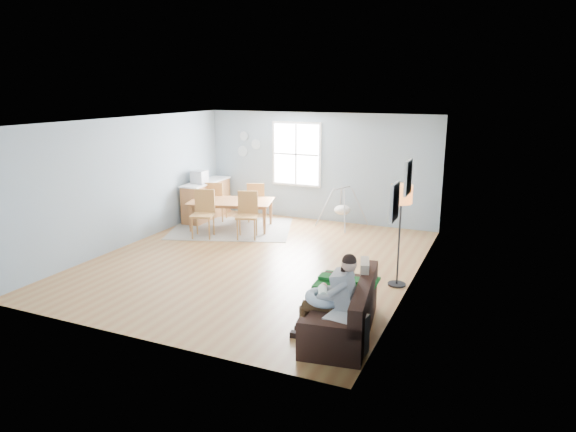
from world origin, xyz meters
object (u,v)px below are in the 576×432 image
at_px(storage_cube, 345,335).
at_px(chair_nw, 216,199).
at_px(sofa, 345,314).
at_px(dining_table, 231,215).
at_px(chair_ne, 256,199).
at_px(baby_swing, 342,209).
at_px(chair_se, 247,211).
at_px(floor_lamp, 401,203).
at_px(monitor, 199,177).
at_px(father, 333,294).
at_px(chair_sw, 204,210).
at_px(counter, 207,199).
at_px(toddler, 343,283).

relative_size(storage_cube, chair_nw, 0.52).
height_order(sofa, dining_table, sofa).
xyz_separation_m(chair_ne, baby_swing, (2.11, 0.45, -0.15)).
bearing_deg(chair_ne, sofa, -51.50).
bearing_deg(chair_se, floor_lamp, -22.54).
bearing_deg(monitor, chair_ne, 20.29).
relative_size(chair_ne, monitor, 2.92).
bearing_deg(chair_ne, chair_se, -70.93).
bearing_deg(sofa, dining_table, 135.51).
bearing_deg(sofa, chair_ne, 128.50).
relative_size(floor_lamp, baby_swing, 1.43).
relative_size(father, chair_sw, 1.16).
bearing_deg(storage_cube, counter, 135.73).
bearing_deg(monitor, dining_table, -16.87).
xyz_separation_m(sofa, toddler, (-0.10, 0.17, 0.38)).
bearing_deg(toddler, chair_se, 134.38).
height_order(chair_sw, baby_swing, chair_sw).
height_order(father, chair_nw, father).
bearing_deg(sofa, chair_sw, 143.41).
relative_size(sofa, monitor, 5.73).
distance_m(dining_table, chair_nw, 0.88).
relative_size(storage_cube, chair_sw, 0.49).
xyz_separation_m(toddler, floor_lamp, (0.39, 1.85, 0.80)).
relative_size(chair_nw, counter, 0.58).
bearing_deg(father, baby_swing, 106.65).
distance_m(chair_sw, chair_nw, 1.36).
bearing_deg(toddler, monitor, 140.52).
relative_size(counter, monitor, 5.07).
distance_m(storage_cube, chair_se, 5.48).
bearing_deg(chair_nw, father, -45.34).
relative_size(monitor, baby_swing, 0.28).
relative_size(floor_lamp, counter, 1.00).
bearing_deg(chair_nw, dining_table, -34.03).
bearing_deg(dining_table, floor_lamp, -41.06).
bearing_deg(sofa, baby_swing, 108.25).
bearing_deg(chair_se, counter, 147.82).
bearing_deg(chair_sw, floor_lamp, -14.59).
bearing_deg(dining_table, baby_swing, 11.66).
xyz_separation_m(storage_cube, chair_sw, (-4.53, 3.80, 0.36)).
distance_m(floor_lamp, storage_cube, 2.85).
height_order(counter, baby_swing, baby_swing).
relative_size(chair_ne, baby_swing, 0.82).
distance_m(father, chair_se, 5.08).
height_order(floor_lamp, chair_se, floor_lamp).
bearing_deg(chair_sw, sofa, -36.59).
xyz_separation_m(counter, monitor, (0.03, -0.33, 0.64)).
bearing_deg(dining_table, chair_nw, 129.50).
bearing_deg(monitor, chair_sw, -53.62).
distance_m(father, toddler, 0.45).
distance_m(floor_lamp, chair_se, 4.10).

